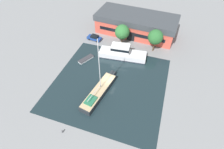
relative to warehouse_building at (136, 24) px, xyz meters
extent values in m
plane|color=gray|center=(-0.69, -23.86, -3.05)|extent=(440.00, 440.00, 0.00)
cube|color=#19282D|center=(-0.69, -23.86, -3.05)|extent=(26.06, 26.03, 0.01)
cube|color=#C64C3D|center=(0.00, 0.00, -0.92)|extent=(24.77, 11.88, 4.26)
cube|color=#383D42|center=(0.00, 0.00, 2.09)|extent=(25.51, 12.24, 1.77)
cube|color=black|center=(-0.34, -5.17, -1.56)|extent=(2.40, 0.22, 2.98)
cube|color=black|center=(-0.34, -5.16, -0.71)|extent=(20.48, 1.38, 1.07)
cylinder|color=brown|center=(7.07, -8.04, -1.50)|extent=(0.34, 0.34, 3.10)
sphere|color=#28602D|center=(7.07, -8.04, 1.60)|extent=(4.13, 4.13, 4.13)
cylinder|color=brown|center=(-2.47, -7.40, -1.87)|extent=(0.32, 0.32, 2.36)
sphere|color=#2D6B33|center=(-2.47, -7.40, 0.90)|extent=(4.26, 4.26, 4.26)
cube|color=navy|center=(-11.05, -8.31, -2.42)|extent=(4.61, 2.41, 0.71)
cube|color=black|center=(-10.88, -8.33, -1.76)|extent=(2.48, 1.93, 0.60)
cube|color=black|center=(-12.03, -8.20, -1.79)|extent=(0.22, 1.51, 0.48)
cylinder|color=black|center=(-12.51, -8.99, -2.75)|extent=(0.62, 0.27, 0.60)
cylinder|color=black|center=(-12.31, -7.31, -2.75)|extent=(0.62, 0.27, 0.60)
cylinder|color=black|center=(-9.80, -9.32, -2.75)|extent=(0.62, 0.27, 0.60)
cylinder|color=black|center=(-9.60, -7.63, -2.75)|extent=(0.62, 0.27, 0.60)
cube|color=#23282D|center=(-1.80, -27.79, -2.41)|extent=(4.63, 12.01, 1.27)
cube|color=#23282D|center=(-0.71, -21.42, -2.41)|extent=(1.39, 1.39, 1.27)
cube|color=tan|center=(-1.80, -27.79, -1.73)|extent=(4.44, 11.53, 0.08)
cylinder|color=silver|center=(-1.65, -26.92, 4.76)|extent=(0.16, 0.16, 12.90)
cylinder|color=silver|center=(-2.10, -29.52, -0.59)|extent=(1.01, 5.22, 0.12)
cube|color=#236647|center=(-2.34, -30.97, -1.54)|extent=(2.29, 2.86, 0.30)
cube|color=silver|center=(-0.43, -13.56, -2.21)|extent=(13.04, 4.88, 1.68)
cube|color=black|center=(-0.43, -13.56, -2.91)|extent=(13.17, 4.96, 0.18)
cube|color=white|center=(-1.07, -13.62, -0.27)|extent=(5.08, 3.08, 2.20)
cube|color=black|center=(-1.07, -13.62, -0.05)|extent=(5.18, 3.16, 0.70)
cube|color=white|center=(-9.54, -17.93, -2.81)|extent=(3.14, 4.53, 0.48)
cube|color=#333338|center=(-9.54, -17.93, -2.53)|extent=(3.29, 4.72, 0.08)
cylinder|color=#47474C|center=(-4.98, -38.52, -2.79)|extent=(0.24, 0.24, 0.52)
sphere|color=#47474C|center=(-4.98, -38.52, -2.46)|extent=(0.26, 0.26, 0.26)
camera|label=1|loc=(8.79, -50.06, 28.20)|focal=28.00mm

